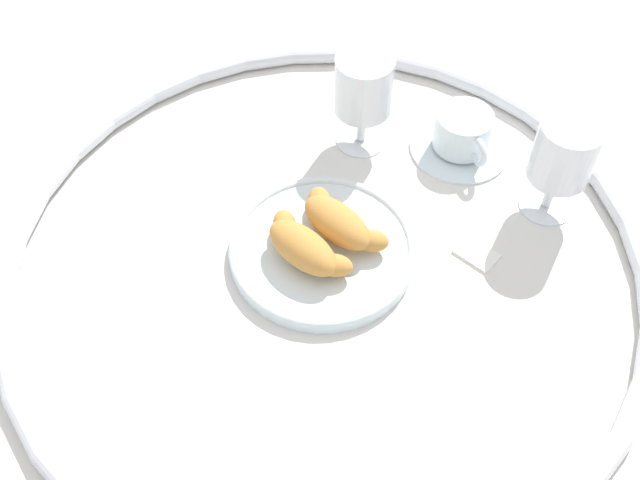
{
  "coord_description": "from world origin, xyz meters",
  "views": [
    {
      "loc": [
        0.51,
        -0.18,
        0.74
      ],
      "look_at": [
        -0.01,
        -0.0,
        0.03
      ],
      "focal_mm": 42.48,
      "sensor_mm": 36.0,
      "label": 1
    }
  ],
  "objects_px": {
    "croissant_small": "(339,222)",
    "juice_glass_right": "(364,89)",
    "pastry_plate": "(320,250)",
    "coffee_cup_near": "(462,135)",
    "juice_glass_left": "(563,156)",
    "sugar_packet": "(477,253)",
    "croissant_large": "(304,246)"
  },
  "relations": [
    {
      "from": "juice_glass_left",
      "to": "croissant_small",
      "type": "bearing_deg",
      "value": -96.3
    },
    {
      "from": "juice_glass_left",
      "to": "sugar_packet",
      "type": "distance_m",
      "value": 0.15
    },
    {
      "from": "croissant_small",
      "to": "sugar_packet",
      "type": "xyz_separation_m",
      "value": [
        0.07,
        0.15,
        -0.03
      ]
    },
    {
      "from": "croissant_small",
      "to": "juice_glass_left",
      "type": "height_order",
      "value": "juice_glass_left"
    },
    {
      "from": "juice_glass_left",
      "to": "juice_glass_right",
      "type": "xyz_separation_m",
      "value": [
        -0.19,
        -0.18,
        0.0
      ]
    },
    {
      "from": "pastry_plate",
      "to": "sugar_packet",
      "type": "relative_size",
      "value": 4.54
    },
    {
      "from": "pastry_plate",
      "to": "croissant_small",
      "type": "relative_size",
      "value": 1.84
    },
    {
      "from": "juice_glass_left",
      "to": "sugar_packet",
      "type": "height_order",
      "value": "juice_glass_left"
    },
    {
      "from": "sugar_packet",
      "to": "croissant_large",
      "type": "bearing_deg",
      "value": -134.03
    },
    {
      "from": "pastry_plate",
      "to": "juice_glass_left",
      "type": "relative_size",
      "value": 1.62
    },
    {
      "from": "pastry_plate",
      "to": "juice_glass_left",
      "type": "xyz_separation_m",
      "value": [
        0.02,
        0.3,
        0.08
      ]
    },
    {
      "from": "croissant_small",
      "to": "sugar_packet",
      "type": "height_order",
      "value": "croissant_small"
    },
    {
      "from": "pastry_plate",
      "to": "sugar_packet",
      "type": "xyz_separation_m",
      "value": [
        0.06,
        0.18,
        -0.01
      ]
    },
    {
      "from": "pastry_plate",
      "to": "juice_glass_right",
      "type": "xyz_separation_m",
      "value": [
        -0.17,
        0.12,
        0.08
      ]
    },
    {
      "from": "croissant_large",
      "to": "coffee_cup_near",
      "type": "bearing_deg",
      "value": 114.61
    },
    {
      "from": "coffee_cup_near",
      "to": "juice_glass_left",
      "type": "height_order",
      "value": "juice_glass_left"
    },
    {
      "from": "croissant_small",
      "to": "sugar_packet",
      "type": "bearing_deg",
      "value": 64.57
    },
    {
      "from": "pastry_plate",
      "to": "coffee_cup_near",
      "type": "relative_size",
      "value": 1.67
    },
    {
      "from": "croissant_small",
      "to": "juice_glass_right",
      "type": "height_order",
      "value": "juice_glass_right"
    },
    {
      "from": "croissant_large",
      "to": "croissant_small",
      "type": "height_order",
      "value": "same"
    },
    {
      "from": "pastry_plate",
      "to": "croissant_large",
      "type": "relative_size",
      "value": 1.85
    },
    {
      "from": "juice_glass_left",
      "to": "croissant_large",
      "type": "bearing_deg",
      "value": -91.51
    },
    {
      "from": "croissant_large",
      "to": "juice_glass_left",
      "type": "relative_size",
      "value": 0.88
    },
    {
      "from": "croissant_small",
      "to": "coffee_cup_near",
      "type": "bearing_deg",
      "value": 115.0
    },
    {
      "from": "coffee_cup_near",
      "to": "pastry_plate",
      "type": "bearing_deg",
      "value": -65.19
    },
    {
      "from": "pastry_plate",
      "to": "juice_glass_right",
      "type": "bearing_deg",
      "value": 145.57
    },
    {
      "from": "pastry_plate",
      "to": "coffee_cup_near",
      "type": "distance_m",
      "value": 0.26
    },
    {
      "from": "croissant_small",
      "to": "juice_glass_right",
      "type": "distance_m",
      "value": 0.19
    },
    {
      "from": "pastry_plate",
      "to": "sugar_packet",
      "type": "height_order",
      "value": "pastry_plate"
    },
    {
      "from": "pastry_plate",
      "to": "juice_glass_right",
      "type": "height_order",
      "value": "juice_glass_right"
    },
    {
      "from": "juice_glass_right",
      "to": "sugar_packet",
      "type": "height_order",
      "value": "juice_glass_right"
    },
    {
      "from": "croissant_large",
      "to": "sugar_packet",
      "type": "distance_m",
      "value": 0.21
    }
  ]
}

